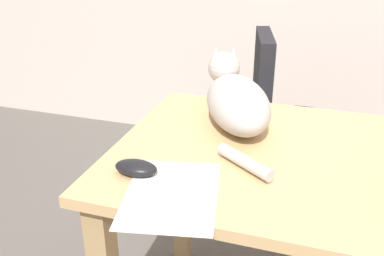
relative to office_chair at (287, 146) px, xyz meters
name	(u,v)px	position (x,y,z in m)	size (l,w,h in m)	color
desk	(370,202)	(0.28, -0.76, 0.25)	(1.40, 0.74, 0.74)	tan
office_chair	(287,146)	(0.00, 0.00, 0.00)	(0.49, 0.48, 0.90)	black
cat	(236,99)	(-0.13, -0.61, 0.44)	(0.32, 0.57, 0.20)	#B2ADA8
computer_mouse	(136,168)	(-0.29, -0.99, 0.37)	(0.11, 0.06, 0.04)	black
paper_sheet	(172,194)	(-0.18, -1.04, 0.36)	(0.21, 0.30, 0.00)	white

